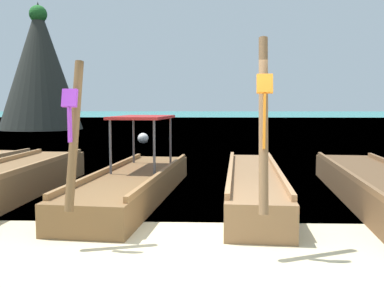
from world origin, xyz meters
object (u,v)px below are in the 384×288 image
longtail_boat_orange_ribbon (253,184)px  longtail_boat_green_ribbon (377,187)px  longtail_boat_turquoise_ribbon (11,181)px  mooring_buoy_near (143,138)px  longtail_boat_violet_ribbon (135,182)px  karst_rock (38,69)px

longtail_boat_orange_ribbon → longtail_boat_green_ribbon: (2.42, -0.12, -0.01)m
longtail_boat_turquoise_ribbon → mooring_buoy_near: (0.94, 12.17, -0.06)m
longtail_boat_violet_ribbon → karst_rock: 27.46m
longtail_boat_violet_ribbon → karst_rock: (-11.62, 24.50, 4.38)m
longtail_boat_violet_ribbon → mooring_buoy_near: 12.27m
longtail_boat_violet_ribbon → longtail_boat_orange_ribbon: longtail_boat_orange_ribbon is taller
longtail_boat_turquoise_ribbon → mooring_buoy_near: size_ratio=12.44×
mooring_buoy_near → longtail_boat_green_ribbon: bearing=-62.2°
longtail_boat_turquoise_ribbon → longtail_boat_orange_ribbon: (5.02, -0.05, -0.03)m
longtail_boat_turquoise_ribbon → longtail_boat_orange_ribbon: longtail_boat_orange_ribbon is taller
longtail_boat_green_ribbon → karst_rock: karst_rock is taller
longtail_boat_turquoise_ribbon → longtail_boat_orange_ribbon: 5.02m
longtail_boat_violet_ribbon → longtail_boat_orange_ribbon: (2.44, -0.06, -0.01)m
longtail_boat_violet_ribbon → mooring_buoy_near: bearing=97.7°
mooring_buoy_near → longtail_boat_turquoise_ribbon: bearing=-94.4°
longtail_boat_orange_ribbon → karst_rock: karst_rock is taller
longtail_boat_turquoise_ribbon → longtail_boat_orange_ribbon: size_ratio=1.02×
longtail_boat_turquoise_ribbon → longtail_boat_green_ribbon: bearing=-1.3°
karst_rock → mooring_buoy_near: karst_rock is taller
karst_rock → longtail_boat_turquoise_ribbon: bearing=-69.8°
longtail_boat_turquoise_ribbon → karst_rock: (-9.03, 24.52, 4.36)m
karst_rock → mooring_buoy_near: (9.97, -12.34, -4.43)m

